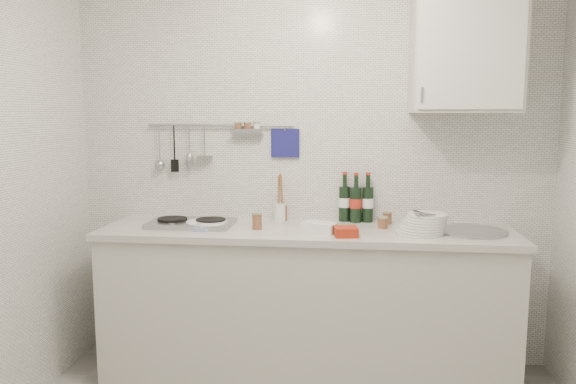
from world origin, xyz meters
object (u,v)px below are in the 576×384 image
(plate_stack_sink, at_px, (423,224))
(wine_bottles, at_px, (356,197))
(plate_stack_hob, at_px, (206,224))
(wall_cabinet, at_px, (466,51))
(utensil_crock, at_px, (280,210))

(plate_stack_sink, height_order, wine_bottles, wine_bottles)
(plate_stack_hob, height_order, wine_bottles, wine_bottles)
(wall_cabinet, height_order, plate_stack_hob, wall_cabinet)
(wall_cabinet, xyz_separation_m, plate_stack_sink, (-0.23, -0.18, -0.98))
(wall_cabinet, height_order, utensil_crock, wall_cabinet)
(plate_stack_sink, distance_m, utensil_crock, 0.90)
(wine_bottles, bearing_deg, plate_stack_hob, -162.42)
(plate_stack_sink, bearing_deg, plate_stack_hob, 179.35)
(plate_stack_sink, height_order, utensil_crock, utensil_crock)
(plate_stack_sink, bearing_deg, utensil_crock, 162.66)
(plate_stack_sink, distance_m, wine_bottles, 0.49)
(wine_bottles, height_order, utensil_crock, wine_bottles)
(plate_stack_hob, relative_size, plate_stack_sink, 0.90)
(wine_bottles, relative_size, utensil_crock, 1.02)
(plate_stack_hob, distance_m, plate_stack_sink, 1.28)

